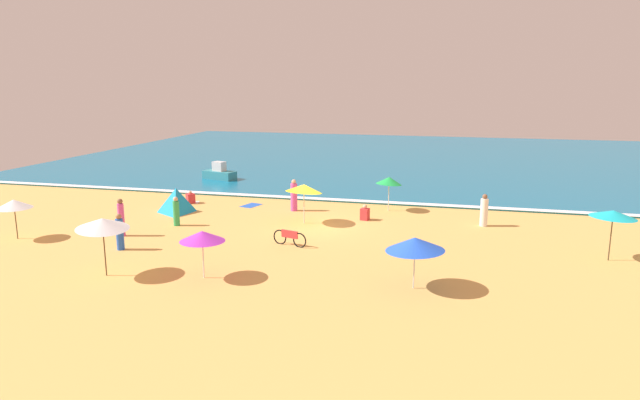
% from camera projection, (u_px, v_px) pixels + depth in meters
% --- Properties ---
extents(ground_plane, '(60.00, 60.00, 0.00)m').
position_uv_depth(ground_plane, '(314.00, 225.00, 30.06)').
color(ground_plane, '#E0A856').
extents(ocean_water, '(60.00, 44.00, 0.10)m').
position_uv_depth(ocean_water, '(386.00, 157.00, 56.58)').
color(ocean_water, '#146B93').
rests_on(ocean_water, ground_plane).
extents(wave_breaker_foam, '(57.00, 0.70, 0.01)m').
position_uv_depth(wave_breaker_foam, '(340.00, 200.00, 36.01)').
color(wave_breaker_foam, white).
rests_on(wave_breaker_foam, ocean_water).
extents(beach_umbrella_0, '(2.32, 2.32, 1.96)m').
position_uv_depth(beach_umbrella_0, '(14.00, 204.00, 27.19)').
color(beach_umbrella_0, '#4C3823').
rests_on(beach_umbrella_0, ground_plane).
extents(beach_umbrella_1, '(2.41, 2.40, 2.24)m').
position_uv_depth(beach_umbrella_1, '(613.00, 214.00, 23.83)').
color(beach_umbrella_1, '#4C3823').
rests_on(beach_umbrella_1, ground_plane).
extents(beach_umbrella_2, '(2.85, 2.84, 2.42)m').
position_uv_depth(beach_umbrella_2, '(102.00, 223.00, 21.92)').
color(beach_umbrella_2, '#4C3823').
rests_on(beach_umbrella_2, ground_plane).
extents(beach_umbrella_3, '(2.70, 2.71, 2.24)m').
position_uv_depth(beach_umbrella_3, '(304.00, 188.00, 30.13)').
color(beach_umbrella_3, silver).
rests_on(beach_umbrella_3, ground_plane).
extents(beach_umbrella_4, '(2.30, 2.28, 2.01)m').
position_uv_depth(beach_umbrella_4, '(415.00, 244.00, 20.64)').
color(beach_umbrella_4, silver).
rests_on(beach_umbrella_4, ground_plane).
extents(beach_umbrella_5, '(2.17, 2.17, 2.08)m').
position_uv_depth(beach_umbrella_5, '(389.00, 181.00, 33.08)').
color(beach_umbrella_5, silver).
rests_on(beach_umbrella_5, ground_plane).
extents(beach_umbrella_6, '(2.42, 2.42, 1.91)m').
position_uv_depth(beach_umbrella_6, '(202.00, 236.00, 21.74)').
color(beach_umbrella_6, silver).
rests_on(beach_umbrella_6, ground_plane).
extents(beach_tent, '(2.46, 2.83, 1.41)m').
position_uv_depth(beach_tent, '(176.00, 200.00, 33.06)').
color(beach_tent, '#1999D8').
rests_on(beach_tent, ground_plane).
extents(parked_bicycle, '(1.77, 0.56, 0.76)m').
position_uv_depth(parked_bicycle, '(290.00, 238.00, 26.32)').
color(parked_bicycle, black).
rests_on(parked_bicycle, ground_plane).
extents(beachgoer_0, '(0.47, 0.47, 1.73)m').
position_uv_depth(beachgoer_0, '(484.00, 211.00, 29.78)').
color(beachgoer_0, white).
rests_on(beachgoer_0, ground_plane).
extents(beachgoer_1, '(0.65, 0.65, 0.80)m').
position_uv_depth(beachgoer_1, '(190.00, 198.00, 35.41)').
color(beachgoer_1, red).
rests_on(beachgoer_1, ground_plane).
extents(beachgoer_2, '(0.55, 0.55, 1.88)m').
position_uv_depth(beachgoer_2, '(294.00, 196.00, 33.26)').
color(beachgoer_2, '#D84CA5').
rests_on(beachgoer_2, ground_plane).
extents(beachgoer_3, '(0.40, 0.40, 1.88)m').
position_uv_depth(beachgoer_3, '(121.00, 218.00, 27.87)').
color(beachgoer_3, '#D84CA5').
rests_on(beachgoer_3, ground_plane).
extents(beachgoer_4, '(0.38, 0.38, 1.68)m').
position_uv_depth(beachgoer_4, '(120.00, 233.00, 25.61)').
color(beachgoer_4, blue).
rests_on(beachgoer_4, ground_plane).
extents(beachgoer_5, '(0.51, 0.51, 0.88)m').
position_uv_depth(beachgoer_5, '(365.00, 213.00, 31.15)').
color(beachgoer_5, red).
rests_on(beachgoer_5, ground_plane).
extents(beachgoer_6, '(0.37, 0.37, 1.56)m').
position_uv_depth(beachgoer_6, '(176.00, 212.00, 29.89)').
color(beachgoer_6, green).
rests_on(beachgoer_6, ground_plane).
extents(beach_towel_0, '(1.51, 1.06, 0.01)m').
position_uv_depth(beach_towel_0, '(188.00, 202.00, 35.70)').
color(beach_towel_0, white).
rests_on(beach_towel_0, ground_plane).
extents(beach_towel_1, '(1.18, 1.51, 0.01)m').
position_uv_depth(beach_towel_1, '(251.00, 205.00, 34.83)').
color(beach_towel_1, blue).
rests_on(beach_towel_1, ground_plane).
extents(small_boat_0, '(2.79, 1.75, 1.35)m').
position_uv_depth(small_boat_0, '(219.00, 173.00, 43.44)').
color(small_boat_0, teal).
rests_on(small_boat_0, ocean_water).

